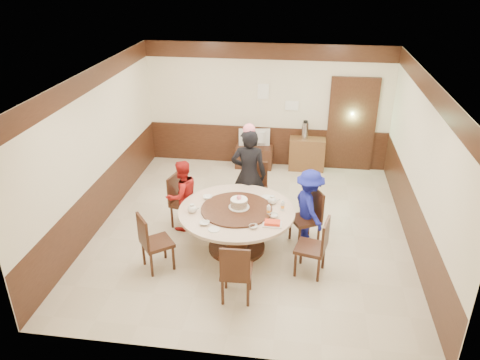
# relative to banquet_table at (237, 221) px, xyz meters

# --- Properties ---
(room) EXTENTS (6.00, 6.04, 2.84)m
(room) POSITION_rel_banquet_table_xyz_m (0.18, 0.68, 0.55)
(room) COLOR beige
(room) RESTS_ON ground
(banquet_table) EXTENTS (1.91, 1.91, 0.78)m
(banquet_table) POSITION_rel_banquet_table_xyz_m (0.00, 0.00, 0.00)
(banquet_table) COLOR #381D11
(banquet_table) RESTS_ON ground
(chair_0) EXTENTS (0.60, 0.59, 0.97)m
(chair_0) POSITION_rel_banquet_table_xyz_m (1.14, 0.37, -0.23)
(chair_0) COLOR #381D11
(chair_0) RESTS_ON ground
(chair_1) EXTENTS (0.48, 0.49, 0.97)m
(chair_1) POSITION_rel_banquet_table_xyz_m (0.19, 1.30, -0.23)
(chair_1) COLOR #381D11
(chair_1) RESTS_ON ground
(chair_2) EXTENTS (0.54, 0.53, 0.97)m
(chair_2) POSITION_rel_banquet_table_xyz_m (-1.07, 0.65, -0.23)
(chair_2) COLOR #381D11
(chair_2) RESTS_ON ground
(chair_3) EXTENTS (0.62, 0.62, 0.97)m
(chair_3) POSITION_rel_banquet_table_xyz_m (-1.17, -0.70, -0.23)
(chair_3) COLOR #381D11
(chair_3) RESTS_ON ground
(chair_4) EXTENTS (0.46, 0.47, 0.97)m
(chair_4) POSITION_rel_banquet_table_xyz_m (0.18, -1.25, -0.23)
(chair_4) COLOR #381D11
(chair_4) RESTS_ON ground
(chair_5) EXTENTS (0.54, 0.53, 0.97)m
(chair_5) POSITION_rel_banquet_table_xyz_m (1.24, -0.50, -0.23)
(chair_5) COLOR #381D11
(chair_5) RESTS_ON ground
(person_standing) EXTENTS (0.66, 0.45, 1.77)m
(person_standing) POSITION_rel_banquet_table_xyz_m (0.07, 1.08, 0.35)
(person_standing) COLOR black
(person_standing) RESTS_ON ground
(person_red) EXTENTS (0.80, 0.81, 1.31)m
(person_red) POSITION_rel_banquet_table_xyz_m (-1.05, 0.54, 0.12)
(person_red) COLOR #A81816
(person_red) RESTS_ON ground
(person_blue) EXTENTS (0.79, 0.98, 1.32)m
(person_blue) POSITION_rel_banquet_table_xyz_m (1.18, 0.45, 0.13)
(person_blue) COLOR navy
(person_blue) RESTS_ON ground
(birthday_cake) EXTENTS (0.34, 0.34, 0.22)m
(birthday_cake) POSITION_rel_banquet_table_xyz_m (0.03, 0.04, 0.32)
(birthday_cake) COLOR white
(birthday_cake) RESTS_ON banquet_table
(teapot_left) EXTENTS (0.17, 0.15, 0.13)m
(teapot_left) POSITION_rel_banquet_table_xyz_m (-0.70, -0.17, 0.28)
(teapot_left) COLOR white
(teapot_left) RESTS_ON banquet_table
(teapot_right) EXTENTS (0.17, 0.15, 0.13)m
(teapot_right) POSITION_rel_banquet_table_xyz_m (0.56, 0.29, 0.28)
(teapot_right) COLOR white
(teapot_right) RESTS_ON banquet_table
(bowl_0) EXTENTS (0.16, 0.16, 0.04)m
(bowl_0) POSITION_rel_banquet_table_xyz_m (-0.55, 0.33, 0.24)
(bowl_0) COLOR white
(bowl_0) RESTS_ON banquet_table
(bowl_1) EXTENTS (0.14, 0.14, 0.04)m
(bowl_1) POSITION_rel_banquet_table_xyz_m (0.33, -0.52, 0.24)
(bowl_1) COLOR white
(bowl_1) RESTS_ON banquet_table
(bowl_2) EXTENTS (0.15, 0.15, 0.04)m
(bowl_2) POSITION_rel_banquet_table_xyz_m (-0.43, -0.51, 0.24)
(bowl_2) COLOR white
(bowl_2) RESTS_ON banquet_table
(bowl_3) EXTENTS (0.15, 0.15, 0.05)m
(bowl_3) POSITION_rel_banquet_table_xyz_m (0.61, -0.14, 0.24)
(bowl_3) COLOR white
(bowl_3) RESTS_ON banquet_table
(saucer_near) EXTENTS (0.18, 0.18, 0.01)m
(saucer_near) POSITION_rel_banquet_table_xyz_m (-0.25, -0.65, 0.22)
(saucer_near) COLOR white
(saucer_near) RESTS_ON banquet_table
(saucer_far) EXTENTS (0.18, 0.18, 0.01)m
(saucer_far) POSITION_rel_banquet_table_xyz_m (0.45, 0.50, 0.22)
(saucer_far) COLOR white
(saucer_far) RESTS_ON banquet_table
(shrimp_platter) EXTENTS (0.30, 0.20, 0.06)m
(shrimp_platter) POSITION_rel_banquet_table_xyz_m (0.61, -0.39, 0.24)
(shrimp_platter) COLOR white
(shrimp_platter) RESTS_ON banquet_table
(bottle_0) EXTENTS (0.06, 0.06, 0.16)m
(bottle_0) POSITION_rel_banquet_table_xyz_m (0.53, -0.09, 0.30)
(bottle_0) COLOR white
(bottle_0) RESTS_ON banquet_table
(bottle_1) EXTENTS (0.06, 0.06, 0.16)m
(bottle_1) POSITION_rel_banquet_table_xyz_m (0.74, 0.09, 0.30)
(bottle_1) COLOR white
(bottle_1) RESTS_ON banquet_table
(tv_stand) EXTENTS (0.85, 0.45, 0.50)m
(tv_stand) POSITION_rel_banquet_table_xyz_m (-0.09, 3.42, -0.28)
(tv_stand) COLOR #381D11
(tv_stand) RESTS_ON ground
(television) EXTENTS (0.72, 0.19, 0.41)m
(television) POSITION_rel_banquet_table_xyz_m (-0.09, 3.42, 0.17)
(television) COLOR gray
(television) RESTS_ON tv_stand
(side_cabinet) EXTENTS (0.80, 0.40, 0.75)m
(side_cabinet) POSITION_rel_banquet_table_xyz_m (1.12, 3.45, -0.16)
(side_cabinet) COLOR brown
(side_cabinet) RESTS_ON ground
(thermos) EXTENTS (0.15, 0.15, 0.38)m
(thermos) POSITION_rel_banquet_table_xyz_m (1.05, 3.45, 0.41)
(thermos) COLOR silver
(thermos) RESTS_ON side_cabinet
(notice_left) EXTENTS (0.25, 0.00, 0.35)m
(notice_left) POSITION_rel_banquet_table_xyz_m (0.07, 3.62, 1.22)
(notice_left) COLOR white
(notice_left) RESTS_ON room
(notice_right) EXTENTS (0.30, 0.00, 0.22)m
(notice_right) POSITION_rel_banquet_table_xyz_m (0.72, 3.62, 0.92)
(notice_right) COLOR white
(notice_right) RESTS_ON room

